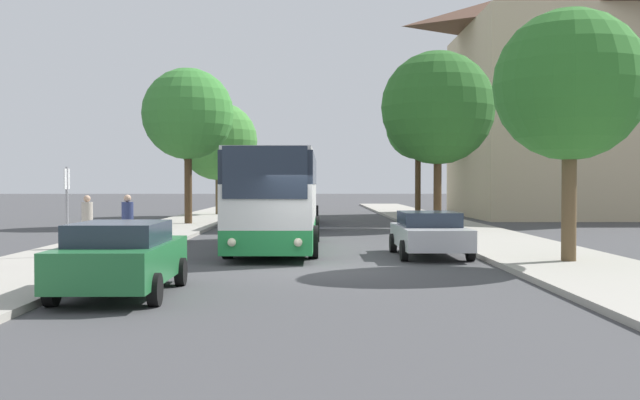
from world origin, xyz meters
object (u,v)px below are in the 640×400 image
at_px(tree_right_mid, 438,108).
at_px(tree_right_far, 418,128).
at_px(bus_stop_sign, 67,201).
at_px(parked_car_right_near, 429,233).
at_px(tree_right_near, 570,85).
at_px(parked_car_left_curb, 122,257).
at_px(tree_left_near, 188,114).
at_px(tree_left_far, 218,141).
at_px(bus_middle, 292,191).
at_px(pedestrian_waiting_far, 87,221).
at_px(bus_front, 277,198).
at_px(pedestrian_walking_back, 128,223).

height_order(tree_right_mid, tree_right_far, tree_right_mid).
height_order(bus_stop_sign, tree_right_mid, tree_right_mid).
height_order(parked_car_right_near, tree_right_mid, tree_right_mid).
bearing_deg(tree_right_near, parked_car_left_curb, -154.23).
xyz_separation_m(tree_left_near, tree_left_far, (0.10, 11.96, -0.76)).
xyz_separation_m(bus_middle, tree_left_near, (-5.54, -0.42, 4.11)).
relative_size(parked_car_right_near, tree_left_near, 0.56).
xyz_separation_m(pedestrian_waiting_far, tree_right_near, (14.37, -4.16, 3.91)).
bearing_deg(parked_car_right_near, tree_left_far, -70.72).
bearing_deg(bus_middle, pedestrian_waiting_far, -110.99).
bearing_deg(bus_middle, tree_right_mid, -20.01).
xyz_separation_m(parked_car_left_curb, tree_right_near, (10.85, 5.24, 4.14)).
relative_size(parked_car_left_curb, bus_stop_sign, 1.74).
relative_size(parked_car_left_curb, pedestrian_waiting_far, 2.62).
bearing_deg(parked_car_left_curb, tree_right_far, 72.88).
relative_size(bus_stop_sign, tree_right_far, 0.31).
distance_m(parked_car_left_curb, tree_right_far, 39.39).
bearing_deg(tree_right_far, bus_stop_sign, -115.36).
height_order(pedestrian_waiting_far, tree_right_mid, tree_right_mid).
xyz_separation_m(parked_car_left_curb, pedestrian_waiting_far, (-3.52, 9.40, 0.24)).
height_order(tree_left_near, tree_right_far, tree_right_far).
bearing_deg(bus_front, pedestrian_waiting_far, -167.51).
distance_m(parked_car_right_near, tree_left_far, 30.73).
distance_m(parked_car_right_near, tree_right_near, 6.08).
bearing_deg(pedestrian_waiting_far, parked_car_right_near, 109.30).
xyz_separation_m(tree_left_far, tree_right_mid, (12.81, -14.32, 0.86)).
bearing_deg(bus_stop_sign, tree_right_mid, 49.53).
bearing_deg(parked_car_right_near, tree_right_near, 139.83).
bearing_deg(bus_front, parked_car_left_curb, -103.03).
xyz_separation_m(bus_stop_sign, tree_right_far, (14.54, 30.68, 4.44)).
height_order(tree_left_near, tree_right_near, tree_left_near).
bearing_deg(parked_car_right_near, tree_left_near, -58.69).
relative_size(bus_stop_sign, tree_right_near, 0.38).
distance_m(bus_stop_sign, tree_left_near, 18.58).
distance_m(bus_middle, tree_left_near, 6.91).
distance_m(bus_front, bus_stop_sign, 7.13).
xyz_separation_m(bus_front, pedestrian_walking_back, (-4.52, -2.53, -0.73)).
distance_m(bus_stop_sign, tree_left_far, 30.25).
distance_m(pedestrian_walking_back, tree_right_near, 13.63).
bearing_deg(bus_stop_sign, tree_right_near, -5.82).
relative_size(parked_car_right_near, tree_right_mid, 0.53).
bearing_deg(tree_left_near, pedestrian_waiting_far, -92.79).
distance_m(tree_left_near, tree_right_mid, 13.12).
bearing_deg(pedestrian_waiting_far, bus_stop_sign, 31.18).
height_order(parked_car_left_curb, bus_stop_sign, bus_stop_sign).
bearing_deg(tree_right_near, parked_car_right_near, 140.05).
bearing_deg(bus_stop_sign, pedestrian_waiting_far, 94.96).
relative_size(bus_front, parked_car_right_near, 2.37).
bearing_deg(pedestrian_walking_back, tree_left_far, -169.25).
relative_size(bus_middle, parked_car_right_near, 2.47).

